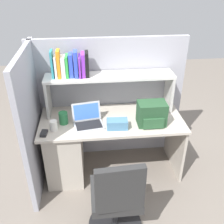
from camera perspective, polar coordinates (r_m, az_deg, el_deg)
The scene contains 13 objects.
ground_plane at distance 3.36m, azimuth -0.09°, elevation -12.21°, with size 8.00×8.00×0.00m, color slate.
desk at distance 3.10m, azimuth -7.34°, elevation -7.07°, with size 1.60×0.70×0.73m.
cubicle_partition_rear at distance 3.23m, azimuth -0.79°, elevation 2.66°, with size 1.84×0.05×1.55m, color #9E9EA8.
cubicle_partition_left at distance 2.91m, azimuth -16.93°, elevation -2.15°, with size 0.05×1.06×1.55m, color #9E9EA8.
overhead_hutch at distance 2.93m, azimuth -0.51°, elevation 6.37°, with size 1.44×0.28×0.45m.
reference_books_on_shelf at distance 2.84m, azimuth -9.03°, elevation 10.16°, with size 0.40×0.19×0.30m.
laptop at distance 2.82m, azimuth -5.34°, elevation -1.80°, with size 0.35×0.31×0.22m.
backpack at distance 2.80m, azimuth 8.71°, elevation -0.43°, with size 0.30×0.23×0.26m.
computer_mouse at distance 2.75m, azimuth -14.73°, elevation -4.54°, with size 0.06×0.10×0.03m, color #262628.
paper_cup at distance 2.77m, azimuth -12.67°, elevation -2.91°, with size 0.08×0.08×0.11m, color white.
tissue_box at distance 2.74m, azimuth 1.14°, elevation -2.66°, with size 0.22×0.12×0.10m, color teal.
snack_canister at distance 2.86m, azimuth -10.63°, elevation -1.30°, with size 0.10×0.10×0.13m, color #26723F.
office_chair at distance 2.46m, azimuth 0.97°, elevation -19.31°, with size 0.52×0.52×0.93m.
Camera 1 is at (-0.25, -2.47, 2.26)m, focal length 41.63 mm.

